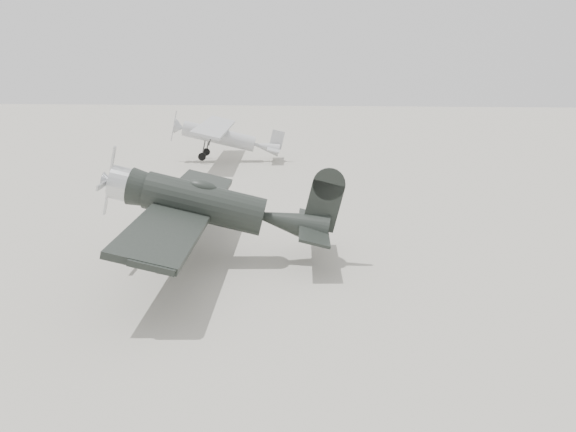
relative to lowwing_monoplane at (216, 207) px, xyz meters
name	(u,v)px	position (x,y,z in m)	size (l,w,h in m)	color
ground	(237,283)	(1.12, -2.18, -2.02)	(160.00, 160.00, 0.00)	#A19C8F
lowwing_monoplane	(216,207)	(0.00, 0.00, 0.00)	(8.47, 11.81, 3.82)	black
highwing_monoplane	(224,134)	(-3.96, 21.42, 0.00)	(8.07, 11.37, 3.22)	#A6A8AB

